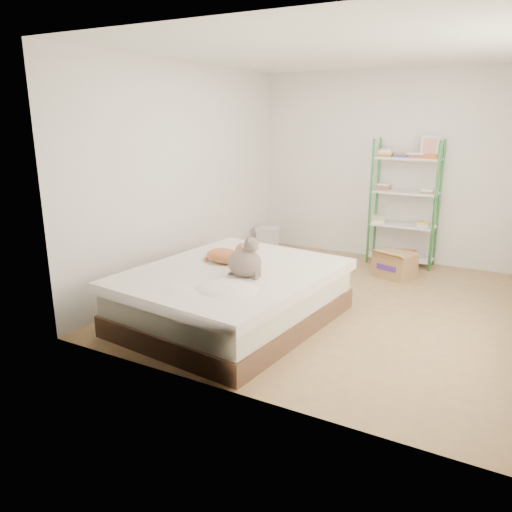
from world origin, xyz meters
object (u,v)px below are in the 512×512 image
Objects in this scene: orange_cat at (225,254)px; grey_cat at (245,257)px; cardboard_box at (395,264)px; white_bin at (268,239)px; shelf_unit at (405,199)px; bed at (233,296)px.

orange_cat is 0.50m from grey_cat.
grey_cat is at bearing -90.58° from cardboard_box.
white_bin is at bearing -169.91° from cardboard_box.
shelf_unit is at bearing 115.78° from cardboard_box.
orange_cat is 0.87× the size of cardboard_box.
cardboard_box is at bearing -83.63° from shelf_unit.
grey_cat is at bearing -104.82° from shelf_unit.
bed is 1.31× the size of shelf_unit.
orange_cat is at bearing -113.81° from shelf_unit.
orange_cat reaches higher than bed.
bed is 0.44m from orange_cat.
shelf_unit reaches higher than cardboard_box.
orange_cat is at bearing 145.61° from bed.
white_bin is (-0.75, 2.39, -0.46)m from orange_cat.
grey_cat reaches higher than orange_cat.
bed is 6.35× the size of white_bin.
grey_cat reaches higher than bed.
white_bin is (-1.94, -0.29, -0.73)m from shelf_unit.
orange_cat is at bearing -72.48° from white_bin.
bed is 0.53m from grey_cat.
grey_cat is 1.10× the size of white_bin.
white_bin is (-0.94, 2.55, -0.09)m from bed.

